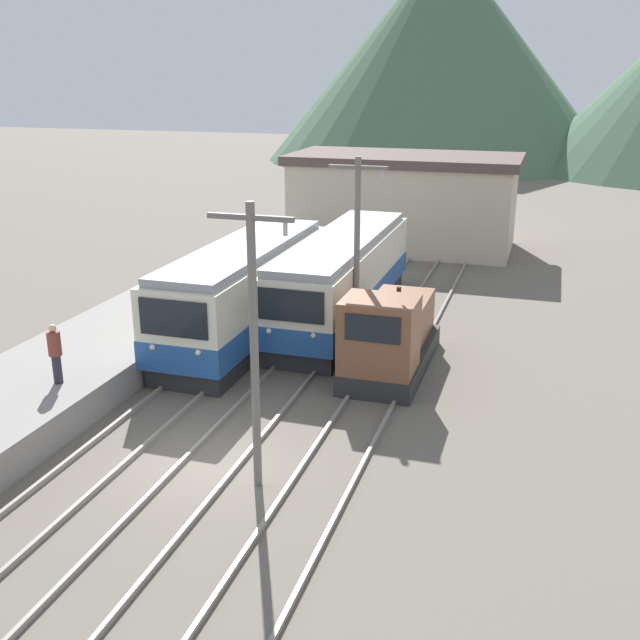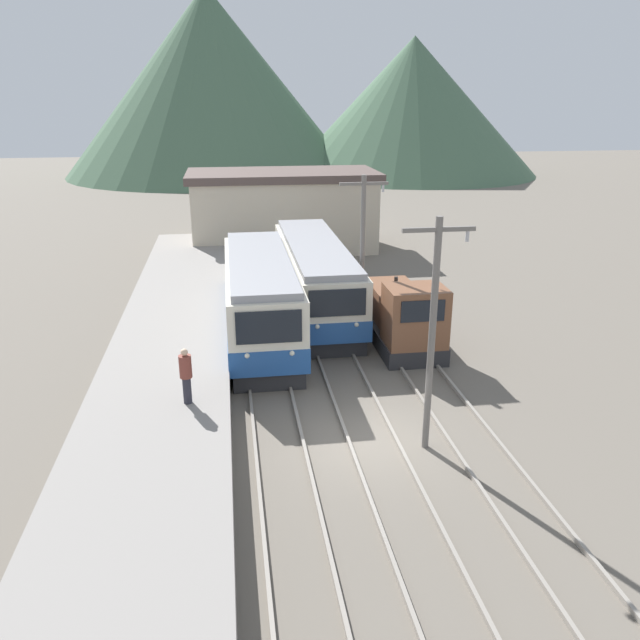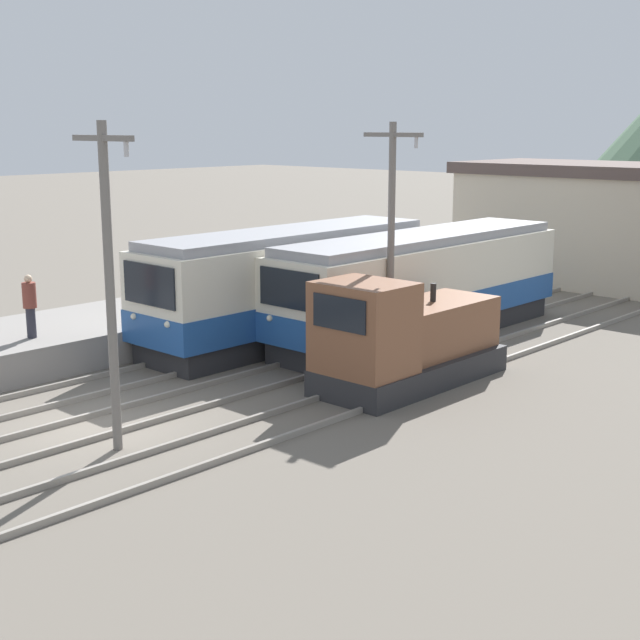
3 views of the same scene
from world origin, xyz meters
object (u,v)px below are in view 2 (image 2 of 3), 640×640
object	(u,v)px
catenary_mast_near	(433,328)
catenary_mast_mid	(363,251)
commuter_train_center	(315,280)
commuter_train_left	(260,302)
person_on_platform	(186,374)
shunting_locomotive	(403,317)

from	to	relation	value
catenary_mast_near	catenary_mast_mid	distance (m)	9.29
commuter_train_center	catenary_mast_near	size ratio (longest dim) A/B	1.78
commuter_train_left	commuter_train_center	bearing A→B (deg)	49.38
catenary_mast_near	person_on_platform	size ratio (longest dim) A/B	3.86
person_on_platform	commuter_train_left	bearing A→B (deg)	70.51
commuter_train_center	person_on_platform	bearing A→B (deg)	-116.83
catenary_mast_near	person_on_platform	distance (m)	7.48
catenary_mast_near	person_on_platform	world-z (taller)	catenary_mast_near
catenary_mast_near	commuter_train_center	bearing A→B (deg)	96.71
commuter_train_center	shunting_locomotive	xyz separation A→B (m)	(3.00, -4.78, -0.39)
commuter_train_left	catenary_mast_near	size ratio (longest dim) A/B	1.59
shunting_locomotive	catenary_mast_near	size ratio (longest dim) A/B	0.85
commuter_train_center	catenary_mast_near	distance (m)	13.08
commuter_train_center	commuter_train_left	bearing A→B (deg)	-130.62
commuter_train_left	catenary_mast_near	distance (m)	10.68
commuter_train_left	commuter_train_center	size ratio (longest dim) A/B	0.90
commuter_train_left	commuter_train_center	world-z (taller)	commuter_train_left
shunting_locomotive	catenary_mast_mid	distance (m)	3.22
commuter_train_left	catenary_mast_mid	bearing A→B (deg)	-3.39
commuter_train_center	person_on_platform	world-z (taller)	commuter_train_center
shunting_locomotive	commuter_train_left	bearing A→B (deg)	165.32
catenary_mast_mid	person_on_platform	bearing A→B (deg)	-133.71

